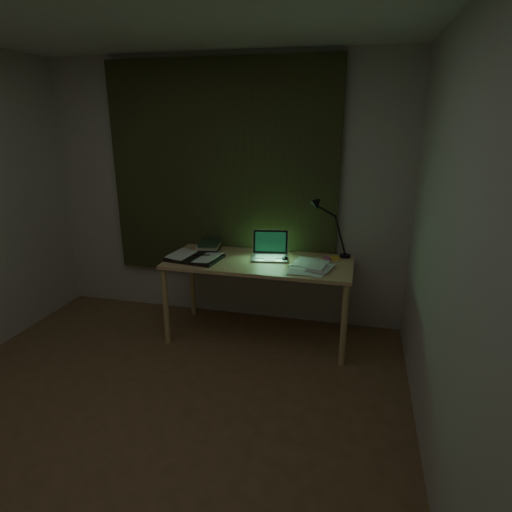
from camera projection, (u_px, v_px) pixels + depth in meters
The scene contains 13 objects.
floor at pixel (128, 446), 2.65m from camera, with size 3.50×4.00×0.00m, color brown.
wall_back at pixel (223, 193), 4.11m from camera, with size 3.50×0.00×2.50m, color beige.
wall_right at pixel (463, 282), 1.87m from camera, with size 0.00×4.00×2.50m, color beige.
curtain at pixel (221, 172), 4.02m from camera, with size 2.20×0.06×2.00m, color #292D16.
desk at pixel (259, 299), 3.88m from camera, with size 1.62×0.71×0.74m, color #DDAF77, non-canonical shape.
laptop at pixel (270, 246), 3.77m from camera, with size 0.32×0.36×0.23m, color #BCBCC1, non-canonical shape.
open_textbook at pixel (195, 257), 3.79m from camera, with size 0.45×0.32×0.04m, color silver, non-canonical shape.
book_stack at pixel (209, 245), 4.04m from camera, with size 0.20×0.24×0.10m, color silver, non-canonical shape.
loose_papers at pixel (311, 266), 3.59m from camera, with size 0.31×0.33×0.02m, color silver, non-canonical shape.
mouse at pixel (285, 259), 3.76m from camera, with size 0.06×0.09×0.03m, color black.
sticky_yellow at pixel (334, 258), 3.82m from camera, with size 0.08×0.08×0.02m, color yellow.
sticky_pink at pixel (327, 258), 3.80m from camera, with size 0.07×0.07×0.02m, color #CF508E.
desk_lamp at pixel (347, 229), 3.78m from camera, with size 0.35×0.27×0.53m, color black, non-canonical shape.
Camera 1 is at (1.28, -1.91, 1.93)m, focal length 30.00 mm.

